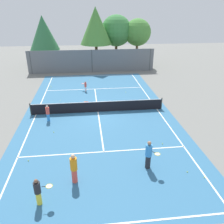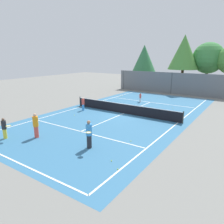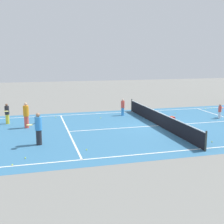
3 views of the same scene
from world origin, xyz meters
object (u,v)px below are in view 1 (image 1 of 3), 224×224
(tennis_ball_1, at_px, (100,110))
(tennis_ball_11, at_px, (144,104))
(tennis_ball_5, at_px, (187,172))
(tennis_ball_10, at_px, (50,86))
(tennis_ball_3, at_px, (204,177))
(tennis_ball_2, at_px, (51,87))
(tennis_ball_7, at_px, (50,88))
(tennis_ball_4, at_px, (126,92))
(tennis_ball_8, at_px, (54,132))
(tennis_ball_12, at_px, (28,161))
(player_3, at_px, (74,168))
(player_4, at_px, (149,154))
(tennis_ball_9, at_px, (90,80))
(tennis_ball_6, at_px, (60,100))
(player_2, at_px, (38,191))
(player_0, at_px, (85,86))
(player_1, at_px, (48,113))
(tennis_ball_0, at_px, (162,144))
(ball_crate, at_px, (86,104))

(tennis_ball_1, xyz_separation_m, tennis_ball_11, (4.35, 1.07, 0.00))
(tennis_ball_5, bearing_deg, tennis_ball_10, 120.08)
(tennis_ball_3, xyz_separation_m, tennis_ball_5, (-0.77, 0.55, 0.00))
(tennis_ball_2, bearing_deg, tennis_ball_5, -59.79)
(tennis_ball_7, bearing_deg, tennis_ball_4, -14.85)
(tennis_ball_8, bearing_deg, tennis_ball_2, 97.82)
(tennis_ball_11, bearing_deg, tennis_ball_12, -138.84)
(tennis_ball_4, bearing_deg, tennis_ball_1, -124.21)
(tennis_ball_11, bearing_deg, tennis_ball_7, 149.01)
(tennis_ball_3, bearing_deg, tennis_ball_12, 165.09)
(player_3, relative_size, tennis_ball_5, 26.81)
(player_4, bearing_deg, tennis_ball_9, 99.07)
(tennis_ball_2, xyz_separation_m, tennis_ball_6, (1.43, -4.53, 0.00))
(player_4, bearing_deg, player_2, -160.34)
(player_3, bearing_deg, tennis_ball_8, 107.51)
(tennis_ball_3, xyz_separation_m, tennis_ball_11, (-0.82, 10.84, 0.00))
(player_0, height_order, tennis_ball_6, player_0)
(player_1, xyz_separation_m, tennis_ball_5, (8.84, -7.64, -0.69))
(tennis_ball_10, relative_size, tennis_ball_12, 1.00)
(tennis_ball_6, distance_m, tennis_ball_8, 6.59)
(player_1, distance_m, tennis_ball_4, 9.87)
(player_4, bearing_deg, tennis_ball_3, -22.99)
(tennis_ball_1, bearing_deg, player_2, -109.02)
(tennis_ball_0, xyz_separation_m, tennis_ball_2, (-9.24, 13.64, 0.00))
(player_0, relative_size, player_3, 0.65)
(tennis_ball_12, bearing_deg, tennis_ball_1, 54.96)
(tennis_ball_3, xyz_separation_m, tennis_ball_10, (-10.66, 17.62, 0.00))
(tennis_ball_7, bearing_deg, player_2, -84.30)
(tennis_ball_7, height_order, tennis_ball_12, same)
(player_3, height_order, tennis_ball_8, player_3)
(ball_crate, bearing_deg, tennis_ball_4, 36.52)
(player_4, height_order, tennis_ball_12, player_4)
(player_2, relative_size, tennis_ball_1, 22.68)
(player_2, xyz_separation_m, tennis_ball_7, (-1.75, 17.58, -0.74))
(tennis_ball_2, bearing_deg, player_4, -64.71)
(tennis_ball_5, xyz_separation_m, tennis_ball_6, (-8.31, 12.20, 0.00))
(player_1, xyz_separation_m, tennis_ball_10, (-1.05, 9.43, -0.69))
(player_0, xyz_separation_m, tennis_ball_11, (5.65, -4.47, -0.57))
(player_0, relative_size, tennis_ball_10, 17.35)
(tennis_ball_2, distance_m, tennis_ball_9, 5.20)
(tennis_ball_1, bearing_deg, tennis_ball_3, -62.11)
(tennis_ball_3, bearing_deg, player_3, 175.96)
(tennis_ball_4, xyz_separation_m, tennis_ball_12, (-8.13, -11.74, 0.00))
(player_2, xyz_separation_m, tennis_ball_9, (2.97, 20.48, -0.74))
(player_3, bearing_deg, tennis_ball_2, 101.16)
(tennis_ball_6, bearing_deg, tennis_ball_3, -54.55)
(tennis_ball_6, bearing_deg, tennis_ball_12, -96.00)
(player_4, relative_size, ball_crate, 4.25)
(player_4, bearing_deg, tennis_ball_1, 104.72)
(tennis_ball_6, bearing_deg, tennis_ball_11, -13.00)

